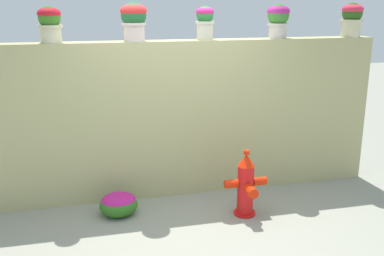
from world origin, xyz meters
TOP-DOWN VIEW (x-y plane):
  - ground_plane at (0.00, 0.00)m, footprint 24.00×24.00m
  - stone_wall at (0.00, 1.08)m, footprint 5.48×0.29m
  - potted_plant_1 at (-1.43, 1.07)m, footprint 0.28×0.28m
  - potted_plant_2 at (-0.47, 1.05)m, footprint 0.32×0.32m
  - potted_plant_3 at (0.43, 1.10)m, footprint 0.24×0.24m
  - potted_plant_4 at (1.42, 1.10)m, footprint 0.29×0.29m
  - potted_plant_5 at (2.47, 1.06)m, footprint 0.30×0.30m
  - fire_hydrant at (0.70, 0.19)m, footprint 0.52×0.41m
  - flower_bush_left at (-0.78, 0.55)m, footprint 0.46×0.41m

SIDE VIEW (x-z plane):
  - ground_plane at x=0.00m, z-range 0.00..0.00m
  - flower_bush_left at x=-0.78m, z-range 0.01..0.29m
  - fire_hydrant at x=0.70m, z-range -0.04..0.78m
  - stone_wall at x=0.00m, z-range 0.00..2.02m
  - potted_plant_3 at x=0.43m, z-range 2.06..2.47m
  - potted_plant_1 at x=-1.43m, z-range 2.05..2.47m
  - potted_plant_5 at x=2.47m, z-range 2.06..2.51m
  - potted_plant_4 at x=1.42m, z-range 2.07..2.50m
  - potted_plant_2 at x=-0.47m, z-range 2.07..2.52m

